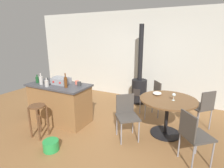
# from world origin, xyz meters

# --- Properties ---
(ground_plane) EXTENTS (8.80, 8.80, 0.00)m
(ground_plane) POSITION_xyz_m (0.00, 0.00, 0.00)
(ground_plane) COLOR olive
(back_wall) EXTENTS (8.00, 0.10, 2.70)m
(back_wall) POSITION_xyz_m (0.00, 2.45, 1.35)
(back_wall) COLOR beige
(back_wall) RESTS_ON ground_plane
(kitchen_island) EXTENTS (1.42, 0.72, 0.89)m
(kitchen_island) POSITION_xyz_m (-1.21, -0.02, 0.45)
(kitchen_island) COLOR olive
(kitchen_island) RESTS_ON ground_plane
(wooden_stool) EXTENTS (0.30, 0.30, 0.66)m
(wooden_stool) POSITION_xyz_m (-1.11, -0.73, 0.47)
(wooden_stool) COLOR brown
(wooden_stool) RESTS_ON ground_plane
(dining_table) EXTENTS (1.10, 1.10, 0.76)m
(dining_table) POSITION_xyz_m (1.12, 0.49, 0.59)
(dining_table) COLOR black
(dining_table) RESTS_ON ground_plane
(folding_chair_near) EXTENTS (0.56, 0.56, 0.88)m
(folding_chair_near) POSITION_xyz_m (0.63, 1.21, 0.52)
(folding_chair_near) COLOR #47423D
(folding_chair_near) RESTS_ON ground_plane
(folding_chair_far) EXTENTS (0.56, 0.56, 0.86)m
(folding_chair_far) POSITION_xyz_m (0.44, 0.03, 0.50)
(folding_chair_far) COLOR #47423D
(folding_chair_far) RESTS_ON ground_plane
(folding_chair_left) EXTENTS (0.56, 0.56, 0.87)m
(folding_chair_left) POSITION_xyz_m (1.63, -0.22, 0.51)
(folding_chair_left) COLOR #47423D
(folding_chair_left) RESTS_ON ground_plane
(folding_chair_right) EXTENTS (0.57, 0.57, 0.88)m
(folding_chair_right) POSITION_xyz_m (1.74, 1.04, 0.52)
(folding_chair_right) COLOR #47423D
(folding_chair_right) RESTS_ON ground_plane
(wood_stove) EXTENTS (0.44, 0.45, 2.26)m
(wood_stove) POSITION_xyz_m (0.06, 1.92, 0.55)
(wood_stove) COLOR black
(wood_stove) RESTS_ON ground_plane
(toolbox) EXTENTS (0.38, 0.29, 0.17)m
(toolbox) POSITION_xyz_m (-1.17, 0.03, 0.97)
(toolbox) COLOR gray
(toolbox) RESTS_ON kitchen_island
(bottle_0) EXTENTS (0.08, 0.08, 0.26)m
(bottle_0) POSITION_xyz_m (-1.54, -0.20, 0.99)
(bottle_0) COLOR #B7B2AD
(bottle_0) RESTS_ON kitchen_island
(bottle_1) EXTENTS (0.07, 0.07, 0.31)m
(bottle_1) POSITION_xyz_m (-0.89, -0.14, 1.01)
(bottle_1) COLOR #603314
(bottle_1) RESTS_ON kitchen_island
(bottle_2) EXTENTS (0.08, 0.08, 0.19)m
(bottle_2) POSITION_xyz_m (-1.31, -0.27, 0.97)
(bottle_2) COLOR #B7B2AD
(bottle_2) RESTS_ON kitchen_island
(bottle_3) EXTENTS (0.08, 0.08, 0.19)m
(bottle_3) POSITION_xyz_m (-1.75, -0.13, 0.97)
(bottle_3) COLOR #194C23
(bottle_3) RESTS_ON kitchen_island
(cup_0) EXTENTS (0.12, 0.09, 0.10)m
(cup_0) POSITION_xyz_m (-0.71, 0.08, 0.94)
(cup_0) COLOR #383838
(cup_0) RESTS_ON kitchen_island
(cup_1) EXTENTS (0.11, 0.07, 0.09)m
(cup_1) POSITION_xyz_m (-1.63, 0.04, 0.94)
(cup_1) COLOR #383838
(cup_1) RESTS_ON kitchen_island
(cup_2) EXTENTS (0.12, 0.09, 0.08)m
(cup_2) POSITION_xyz_m (-0.85, 0.18, 0.94)
(cup_2) COLOR #DB6651
(cup_2) RESTS_ON kitchen_island
(cup_3) EXTENTS (0.12, 0.09, 0.10)m
(cup_3) POSITION_xyz_m (-1.45, 0.09, 0.95)
(cup_3) COLOR white
(cup_3) RESTS_ON kitchen_island
(wine_glass) EXTENTS (0.07, 0.07, 0.14)m
(wine_glass) POSITION_xyz_m (1.22, 0.45, 0.87)
(wine_glass) COLOR silver
(wine_glass) RESTS_ON dining_table
(serving_bowl) EXTENTS (0.18, 0.18, 0.07)m
(serving_bowl) POSITION_xyz_m (0.86, 0.63, 0.80)
(serving_bowl) COLOR white
(serving_bowl) RESTS_ON dining_table
(plastic_bucket) EXTENTS (0.27, 0.27, 0.18)m
(plastic_bucket) POSITION_xyz_m (-0.58, -0.97, 0.09)
(plastic_bucket) COLOR green
(plastic_bucket) RESTS_ON ground_plane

